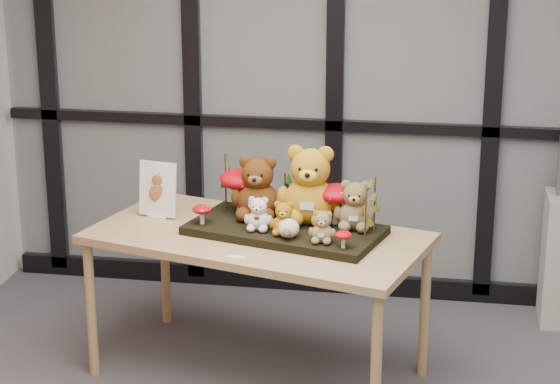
% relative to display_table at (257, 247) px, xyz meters
% --- Properties ---
extents(room_shell, '(5.00, 5.00, 5.00)m').
position_rel_display_table_xyz_m(room_shell, '(0.69, -1.32, 0.99)').
color(room_shell, beige).
rests_on(room_shell, floor).
extents(glass_partition, '(4.90, 0.06, 2.78)m').
position_rel_display_table_xyz_m(glass_partition, '(0.69, 1.15, 0.72)').
color(glass_partition, '#2D383F').
rests_on(glass_partition, floor).
extents(display_table, '(1.78, 1.21, 0.76)m').
position_rel_display_table_xyz_m(display_table, '(0.00, 0.00, 0.00)').
color(display_table, tan).
rests_on(display_table, floor).
extents(diorama_tray, '(1.02, 0.70, 0.04)m').
position_rel_display_table_xyz_m(diorama_tray, '(0.13, 0.03, 0.09)').
color(diorama_tray, black).
rests_on(diorama_tray, display_table).
extents(bear_pooh_yellow, '(0.40, 0.37, 0.43)m').
position_rel_display_table_xyz_m(bear_pooh_yellow, '(0.24, 0.12, 0.32)').
color(bear_pooh_yellow, '#C38619').
rests_on(bear_pooh_yellow, diorama_tray).
extents(bear_brown_medium, '(0.32, 0.31, 0.35)m').
position_rel_display_table_xyz_m(bear_brown_medium, '(-0.02, 0.14, 0.28)').
color(bear_brown_medium, '#4F290C').
rests_on(bear_brown_medium, diorama_tray).
extents(bear_tan_back, '(0.25, 0.23, 0.27)m').
position_rel_display_table_xyz_m(bear_tan_back, '(0.47, 0.05, 0.24)').
color(bear_tan_back, olive).
rests_on(bear_tan_back, diorama_tray).
extents(bear_small_yellow, '(0.17, 0.16, 0.18)m').
position_rel_display_table_xyz_m(bear_small_yellow, '(0.15, -0.08, 0.20)').
color(bear_small_yellow, '#B07311').
rests_on(bear_small_yellow, diorama_tray).
extents(bear_white_bow, '(0.17, 0.16, 0.18)m').
position_rel_display_table_xyz_m(bear_white_bow, '(0.02, -0.04, 0.20)').
color(bear_white_bow, white).
rests_on(bear_white_bow, diorama_tray).
extents(bear_beige_small, '(0.16, 0.15, 0.17)m').
position_rel_display_table_xyz_m(bear_beige_small, '(0.34, -0.16, 0.19)').
color(bear_beige_small, olive).
rests_on(bear_beige_small, diorama_tray).
extents(plush_cream_hedgehog, '(0.09, 0.09, 0.10)m').
position_rel_display_table_xyz_m(plush_cream_hedgehog, '(0.18, -0.13, 0.16)').
color(plush_cream_hedgehog, silver).
rests_on(plush_cream_hedgehog, diorama_tray).
extents(mushroom_back_left, '(0.22, 0.22, 0.25)m').
position_rel_display_table_xyz_m(mushroom_back_left, '(-0.12, 0.21, 0.23)').
color(mushroom_back_left, '#A2050E').
rests_on(mushroom_back_left, diorama_tray).
extents(mushroom_back_right, '(0.20, 0.20, 0.22)m').
position_rel_display_table_xyz_m(mushroom_back_right, '(0.37, 0.11, 0.22)').
color(mushroom_back_right, '#A2050E').
rests_on(mushroom_back_right, diorama_tray).
extents(mushroom_front_left, '(0.10, 0.10, 0.11)m').
position_rel_display_table_xyz_m(mushroom_front_left, '(-0.28, -0.01, 0.16)').
color(mushroom_front_left, '#A2050E').
rests_on(mushroom_front_left, diorama_tray).
extents(mushroom_front_right, '(0.08, 0.08, 0.09)m').
position_rel_display_table_xyz_m(mushroom_front_right, '(0.45, -0.23, 0.15)').
color(mushroom_front_right, '#A2050E').
rests_on(mushroom_front_right, diorama_tray).
extents(sprig_green_far_left, '(0.05, 0.05, 0.30)m').
position_rel_display_table_xyz_m(sprig_green_far_left, '(-0.21, 0.25, 0.25)').
color(sprig_green_far_left, '#13340B').
rests_on(sprig_green_far_left, diorama_tray).
extents(sprig_green_mid_left, '(0.05, 0.05, 0.23)m').
position_rel_display_table_xyz_m(sprig_green_mid_left, '(-0.09, 0.27, 0.22)').
color(sprig_green_mid_left, '#13340B').
rests_on(sprig_green_mid_left, diorama_tray).
extents(sprig_dry_far_right, '(0.05, 0.05, 0.28)m').
position_rel_display_table_xyz_m(sprig_dry_far_right, '(0.57, 0.01, 0.25)').
color(sprig_dry_far_right, brown).
rests_on(sprig_dry_far_right, diorama_tray).
extents(sprig_dry_mid_right, '(0.05, 0.05, 0.20)m').
position_rel_display_table_xyz_m(sprig_dry_mid_right, '(0.54, -0.11, 0.21)').
color(sprig_dry_mid_right, brown).
rests_on(sprig_dry_mid_right, diorama_tray).
extents(sprig_green_centre, '(0.05, 0.05, 0.21)m').
position_rel_display_table_xyz_m(sprig_green_centre, '(0.10, 0.22, 0.21)').
color(sprig_green_centre, '#13340B').
rests_on(sprig_green_centre, diorama_tray).
extents(sign_holder, '(0.21, 0.08, 0.29)m').
position_rel_display_table_xyz_m(sign_holder, '(-0.55, 0.17, 0.20)').
color(sign_holder, silver).
rests_on(sign_holder, display_table).
extents(label_card, '(0.09, 0.03, 0.00)m').
position_rel_display_table_xyz_m(label_card, '(-0.04, -0.33, 0.07)').
color(label_card, white).
rests_on(label_card, display_table).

